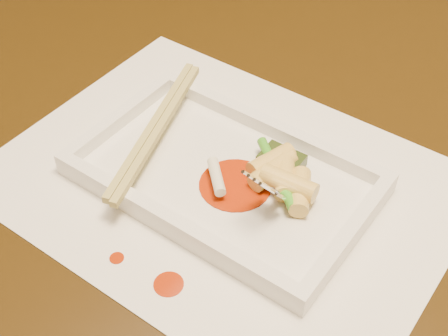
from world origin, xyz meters
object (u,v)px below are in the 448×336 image
Objects in this scene: chopstick_a at (153,126)px; placemat at (224,183)px; plate_base at (224,179)px; table at (244,173)px; fork at (310,134)px.

placemat is at bearing -0.00° from chopstick_a.
plate_base is at bearing 0.00° from chopstick_a.
table is at bearing 72.04° from chopstick_a.
placemat is 0.00m from plate_base.
table is 0.16m from plate_base.
fork reaches higher than chopstick_a.
table is 0.15m from placemat.
chopstick_a is (-0.08, 0.00, 0.03)m from placemat.
chopstick_a is at bearing 180.00° from plate_base.
fork is (0.07, 0.02, 0.08)m from plate_base.
table is at bearing 114.43° from plate_base.
chopstick_a is (-0.03, -0.11, 0.13)m from table.
chopstick_a is 0.16m from fork.
placemat is at bearing -65.57° from table.
fork is (0.15, 0.02, 0.06)m from chopstick_a.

